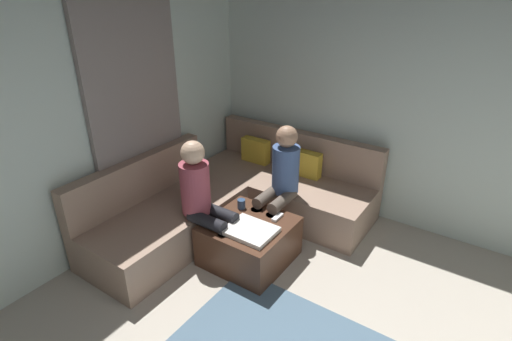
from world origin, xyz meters
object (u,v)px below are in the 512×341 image
sectional_couch (235,198)px  ottoman (249,241)px  person_on_couch_back (281,179)px  game_remote (277,217)px  person_on_couch_side (204,198)px  coffee_mug (241,204)px

sectional_couch → ottoman: bearing=-42.5°
sectional_couch → person_on_couch_back: bearing=5.7°
ottoman → game_remote: bearing=50.7°
sectional_couch → game_remote: sectional_couch is taller
person_on_couch_back → person_on_couch_side: (-0.40, -0.73, 0.00)m
game_remote → person_on_couch_back: (-0.17, 0.33, 0.23)m
ottoman → person_on_couch_side: size_ratio=0.63×
person_on_couch_side → ottoman: bearing=115.2°
person_on_couch_back → person_on_couch_side: 0.83m
sectional_couch → person_on_couch_back: size_ratio=2.12×
game_remote → person_on_couch_side: 0.73m
ottoman → person_on_couch_side: 0.62m
sectional_couch → person_on_couch_back: 0.67m
person_on_couch_side → coffee_mug: bearing=155.2°
coffee_mug → person_on_couch_side: 0.44m
sectional_couch → person_on_couch_side: (0.15, -0.67, 0.38)m
coffee_mug → game_remote: size_ratio=0.63×
coffee_mug → person_on_couch_side: (-0.17, -0.36, 0.19)m
sectional_couch → game_remote: 0.78m
sectional_couch → coffee_mug: sectional_couch is taller
coffee_mug → game_remote: (0.40, 0.04, -0.04)m
sectional_couch → person_on_couch_back: person_on_couch_back is taller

